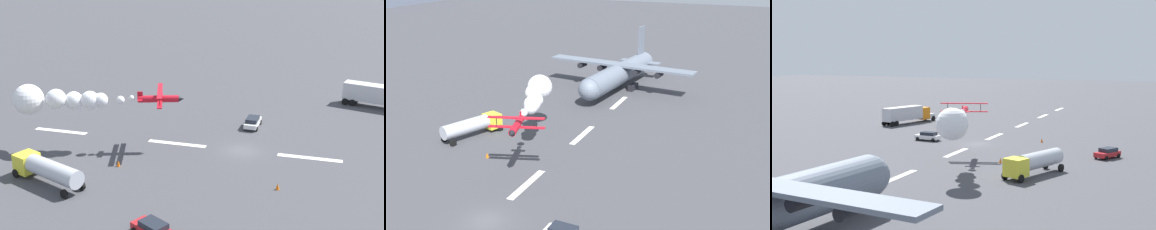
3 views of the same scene
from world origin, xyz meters
The scene contains 11 objects.
ground_plane centered at (0.00, 0.00, 0.00)m, with size 440.00×440.00×0.00m, color #424247.
runway_stripe_3 centered at (-8.72, 0.00, 0.01)m, with size 8.00×0.90×0.01m, color white.
runway_stripe_4 centered at (8.72, 0.00, 0.01)m, with size 8.00×0.90×0.01m, color white.
runway_stripe_5 centered at (26.17, 0.00, 0.01)m, with size 8.00×0.90×0.01m, color white.
stunt_biplane_red centered at (22.66, 6.00, 6.83)m, with size 20.72×10.46×3.86m.
semi_truck_orange centered at (-18.96, -23.58, 2.12)m, with size 13.97×6.52×3.70m.
fuel_tanker_truck centered at (19.14, 15.18, 1.75)m, with size 9.95×5.89×2.90m.
followme_car_yellow centered at (0.01, -9.15, 0.81)m, with size 2.16×4.45×1.52m.
airport_staff_sedan centered at (4.16, 22.03, 0.81)m, with size 4.50×3.54×1.52m.
traffic_cone_near centered at (-5.82, 9.64, 0.38)m, with size 0.44×0.44×0.75m, color orange.
traffic_cone_far centered at (13.38, 8.80, 0.38)m, with size 0.44×0.44×0.75m, color orange.
Camera 1 is at (-10.23, 59.57, 25.60)m, focal length 46.96 mm.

